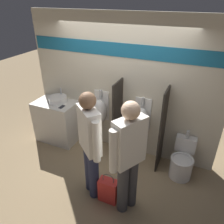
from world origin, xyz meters
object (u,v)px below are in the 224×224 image
at_px(urinal_near_counter, 99,111).
at_px(person_with_lanyard, 90,143).
at_px(person_in_vest, 129,155).
at_px(shopping_bag, 108,190).
at_px(toilet, 182,162).
at_px(cell_phone, 62,107).
at_px(sink_basin, 58,99).
at_px(urinal_far, 141,120).

xyz_separation_m(urinal_near_counter, person_with_lanyard, (0.45, -1.18, 0.15)).
distance_m(person_in_vest, person_with_lanyard, 0.62).
relative_size(person_with_lanyard, shopping_bag, 3.32).
bearing_deg(toilet, cell_phone, -178.04).
xyz_separation_m(urinal_near_counter, toilet, (1.73, -0.18, -0.57)).
distance_m(sink_basin, urinal_far, 1.80).
bearing_deg(urinal_far, person_in_vest, -80.65).
relative_size(sink_basin, person_with_lanyard, 0.21).
bearing_deg(person_in_vest, urinal_far, 38.63).
bearing_deg(person_in_vest, shopping_bag, 121.91).
relative_size(urinal_near_counter, toilet, 1.55).
distance_m(urinal_near_counter, person_in_vest, 1.63).
bearing_deg(sink_basin, person_with_lanyard, -38.41).
relative_size(urinal_far, person_in_vest, 0.70).
bearing_deg(person_in_vest, person_with_lanyard, 115.53).
height_order(urinal_near_counter, urinal_far, same).
height_order(person_in_vest, shopping_bag, person_in_vest).
bearing_deg(toilet, urinal_near_counter, 173.92).
bearing_deg(person_with_lanyard, person_in_vest, -143.56).
bearing_deg(shopping_bag, urinal_far, 85.29).
xyz_separation_m(urinal_far, person_in_vest, (0.20, -1.23, 0.16)).
distance_m(cell_phone, person_in_vest, 2.02).
bearing_deg(urinal_far, person_with_lanyard, -109.50).
bearing_deg(shopping_bag, sink_basin, 145.93).
relative_size(cell_phone, toilet, 0.17).
relative_size(cell_phone, urinal_far, 0.11).
bearing_deg(urinal_far, shopping_bag, -94.71).
distance_m(toilet, shopping_bag, 1.43).
bearing_deg(urinal_near_counter, shopping_bag, -58.36).
height_order(cell_phone, toilet, cell_phone).
distance_m(urinal_near_counter, urinal_far, 0.87).
height_order(sink_basin, urinal_far, urinal_far).
height_order(sink_basin, cell_phone, sink_basin).
relative_size(sink_basin, urinal_near_counter, 0.30).
relative_size(cell_phone, shopping_bag, 0.26).
height_order(sink_basin, shopping_bag, sink_basin).
relative_size(urinal_far, toilet, 1.55).
height_order(urinal_near_counter, person_with_lanyard, person_with_lanyard).
xyz_separation_m(cell_phone, urinal_far, (1.58, 0.27, -0.08)).
xyz_separation_m(toilet, shopping_bag, (-0.97, -1.05, -0.07)).
bearing_deg(person_in_vest, cell_phone, 90.99).
xyz_separation_m(toilet, person_with_lanyard, (-1.28, -1.00, 0.72)).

